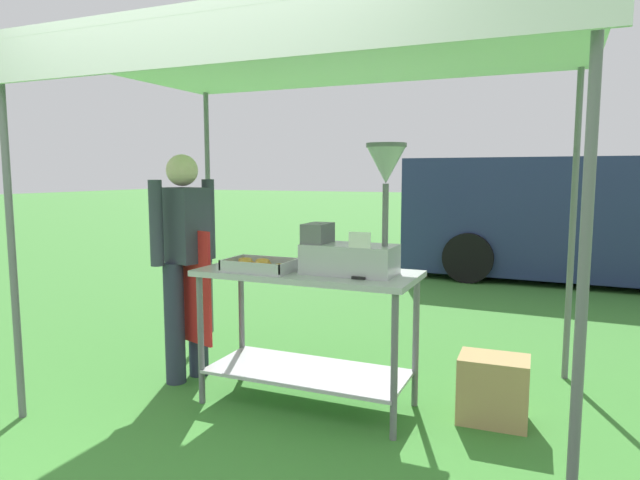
{
  "coord_description": "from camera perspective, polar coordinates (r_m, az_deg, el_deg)",
  "views": [
    {
      "loc": [
        1.67,
        -2.18,
        1.48
      ],
      "look_at": [
        0.24,
        1.15,
        1.04
      ],
      "focal_mm": 31.25,
      "sensor_mm": 36.0,
      "label": 1
    }
  ],
  "objects": [
    {
      "name": "donut_cart",
      "position": [
        3.54,
        -1.29,
        -7.1
      ],
      "size": [
        1.38,
        0.6,
        0.87
      ],
      "color": "#B7B7BC",
      "rests_on": "ground"
    },
    {
      "name": "menu_sign",
      "position": [
        3.2,
        4.06,
        -1.93
      ],
      "size": [
        0.13,
        0.05,
        0.27
      ],
      "color": "black",
      "rests_on": "donut_cart"
    },
    {
      "name": "van_navy",
      "position": [
        8.62,
        26.48,
        2.12
      ],
      "size": [
        5.06,
        2.19,
        1.69
      ],
      "color": "navy",
      "rests_on": "ground"
    },
    {
      "name": "donut_tray",
      "position": [
        3.5,
        -6.35,
        -2.66
      ],
      "size": [
        0.43,
        0.29,
        0.07
      ],
      "color": "#B7B7BC",
      "rests_on": "donut_cart"
    },
    {
      "name": "stall_canopy",
      "position": [
        3.59,
        -0.67,
        17.89
      ],
      "size": [
        3.25,
        2.22,
        2.25
      ],
      "color": "slate",
      "rests_on": "ground"
    },
    {
      "name": "donut_fryer",
      "position": [
        3.33,
        3.75,
        0.82
      ],
      "size": [
        0.62,
        0.28,
        0.78
      ],
      "color": "#B7B7BC",
      "rests_on": "donut_cart"
    },
    {
      "name": "ground_plane",
      "position": [
        8.48,
        11.51,
        -3.35
      ],
      "size": [
        70.0,
        70.0,
        0.0
      ],
      "primitive_type": "plane",
      "color": "#3D7F33"
    },
    {
      "name": "vendor",
      "position": [
        4.04,
        -13.66,
        -1.54
      ],
      "size": [
        0.47,
        0.53,
        1.61
      ],
      "color": "#2D3347",
      "rests_on": "ground"
    },
    {
      "name": "supply_crate",
      "position": [
        3.58,
        17.31,
        -14.39
      ],
      "size": [
        0.41,
        0.3,
        0.4
      ],
      "color": "tan",
      "rests_on": "ground"
    }
  ]
}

